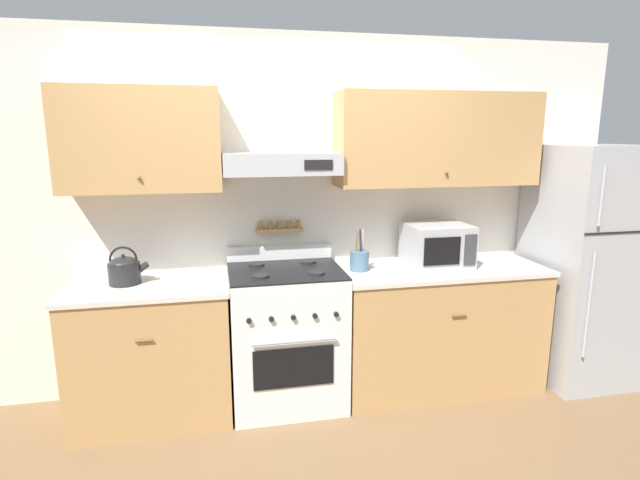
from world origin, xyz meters
TOP-DOWN VIEW (x-y plane):
  - ground_plane at (0.00, 0.00)m, footprint 16.00×16.00m
  - wall_back at (0.10, 0.62)m, footprint 5.20×0.46m
  - counter_left at (-0.89, 0.33)m, footprint 1.02×0.66m
  - counter_right at (1.13, 0.33)m, footprint 1.49×0.66m
  - stove_range at (0.00, 0.33)m, footprint 0.76×0.67m
  - refrigerator at (2.30, 0.27)m, footprint 0.73×0.77m
  - tea_kettle at (-1.03, 0.36)m, footprint 0.25×0.20m
  - microwave at (1.12, 0.38)m, footprint 0.44×0.40m
  - utensil_crock at (0.53, 0.36)m, footprint 0.13×0.13m

SIDE VIEW (x-z plane):
  - ground_plane at x=0.00m, z-range 0.00..0.00m
  - counter_right at x=1.13m, z-range 0.00..0.92m
  - counter_left at x=-0.89m, z-range 0.00..0.92m
  - stove_range at x=0.00m, z-range -0.05..1.02m
  - refrigerator at x=2.30m, z-range 0.00..1.78m
  - utensil_crock at x=0.53m, z-range 0.85..1.14m
  - tea_kettle at x=-1.03m, z-range 0.89..1.14m
  - microwave at x=1.12m, z-range 0.92..1.22m
  - wall_back at x=0.10m, z-range 0.19..2.74m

